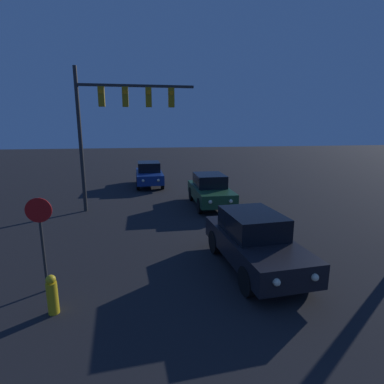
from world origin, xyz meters
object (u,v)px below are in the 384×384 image
(traffic_signal_mast, at_px, (116,112))
(stop_sign, at_px, (41,229))
(car_near, at_px, (254,240))
(car_mid, at_px, (210,190))
(fire_hydrant, at_px, (52,295))
(car_far, at_px, (149,174))

(traffic_signal_mast, height_order, stop_sign, traffic_signal_mast)
(traffic_signal_mast, xyz_separation_m, stop_sign, (-1.37, -7.52, -3.08))
(traffic_signal_mast, bearing_deg, car_near, -58.92)
(car_mid, bearing_deg, traffic_signal_mast, 0.73)
(stop_sign, height_order, fire_hydrant, stop_sign)
(car_mid, height_order, stop_sign, stop_sign)
(car_mid, bearing_deg, car_far, -62.97)
(traffic_signal_mast, bearing_deg, fire_hydrant, -96.27)
(car_mid, xyz_separation_m, fire_hydrant, (-5.57, -8.59, -0.39))
(fire_hydrant, bearing_deg, car_mid, 57.02)
(car_far, distance_m, stop_sign, 13.90)
(car_far, bearing_deg, fire_hydrant, 78.98)
(car_near, height_order, car_far, same)
(car_mid, bearing_deg, car_near, 87.69)
(traffic_signal_mast, distance_m, fire_hydrant, 9.61)
(car_mid, xyz_separation_m, stop_sign, (-6.00, -7.55, 0.83))
(car_far, relative_size, traffic_signal_mast, 0.65)
(car_mid, distance_m, car_far, 6.72)
(stop_sign, distance_m, fire_hydrant, 1.65)
(fire_hydrant, bearing_deg, traffic_signal_mast, 83.73)
(stop_sign, bearing_deg, car_far, 77.60)
(car_mid, relative_size, traffic_signal_mast, 0.65)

